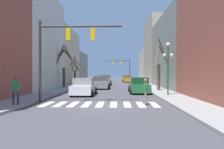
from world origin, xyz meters
name	(u,v)px	position (x,y,z in m)	size (l,w,h in m)	color
ground_plane	(99,106)	(0.00, 0.00, 0.00)	(240.00, 240.00, 0.00)	#424247
sidewalk_left	(8,105)	(-5.84, 0.00, 0.07)	(2.50, 90.00, 0.15)	gray
sidewalk_right	(192,105)	(5.84, 0.00, 0.07)	(2.50, 90.00, 0.15)	gray
building_row_left	(38,49)	(-10.09, 16.80, 5.55)	(6.00, 51.88, 13.16)	#934C3D
building_row_right	(176,53)	(10.09, 20.06, 5.14)	(6.00, 52.66, 12.49)	#934C3D
crosswalk_stripes	(100,104)	(0.00, 0.77, 0.00)	(7.65, 2.60, 0.01)	white
traffic_signal_near	(64,44)	(-2.64, 1.55, 4.17)	(5.90, 0.28, 5.78)	#2D2D2D
traffic_signal_far	(122,65)	(2.28, 43.45, 4.16)	(6.88, 0.28, 5.71)	#2D2D2D
street_lamp_right_corner	(168,58)	(5.62, 5.66, 3.43)	(0.95, 0.36, 4.66)	#1E4C2D
car_parked_right_mid	(101,83)	(-1.02, 15.41, 0.79)	(2.20, 4.81, 1.70)	gray
car_parked_left_mid	(127,79)	(3.38, 36.24, 0.75)	(2.18, 4.27, 1.59)	#A38423
car_parked_left_near	(139,86)	(3.41, 9.20, 0.77)	(2.10, 4.81, 1.64)	#236B38
car_parked_right_far	(84,87)	(-2.05, 6.98, 0.77)	(2.14, 4.79, 1.64)	white
car_parked_right_near	(105,80)	(-1.02, 24.14, 0.82)	(2.17, 4.38, 1.78)	gray
pedestrian_on_left_sidewalk	(16,88)	(-5.10, -0.53, 1.17)	(0.74, 0.23, 1.73)	#282D47
pedestrian_waiting_at_curb	(146,89)	(3.00, 0.62, 1.02)	(0.28, 0.74, 1.72)	#7A705B
street_tree_left_far	(75,71)	(-6.29, 24.09, 2.43)	(3.51, 2.79, 5.01)	#473828
street_tree_right_far	(160,68)	(6.02, 11.46, 2.67)	(2.02, 2.01, 5.99)	brown
street_tree_right_mid	(63,66)	(-6.39, 16.28, 3.04)	(4.67, 2.28, 5.93)	#473828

